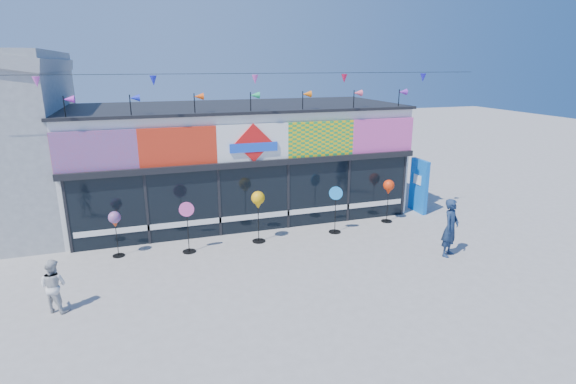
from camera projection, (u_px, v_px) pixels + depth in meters
name	position (u px, v px, depth m)	size (l,w,h in m)	color
ground	(285.00, 273.00, 12.43)	(80.00, 80.00, 0.00)	gray
kite_shop	(238.00, 159.00, 17.29)	(16.00, 5.70, 5.31)	white
blue_sign	(419.00, 186.00, 17.37)	(0.19, 1.03, 2.06)	blue
spinner_0	(115.00, 221.00, 13.23)	(0.36, 0.36, 1.41)	black
spinner_1	(188.00, 226.00, 13.60)	(0.45, 0.41, 1.60)	black
spinner_2	(258.00, 202.00, 14.27)	(0.43, 0.43, 1.70)	black
spinner_3	(335.00, 208.00, 15.20)	(0.43, 0.42, 1.63)	black
spinner_4	(389.00, 188.00, 16.14)	(0.40, 0.40, 1.58)	black
adult_man	(450.00, 228.00, 13.36)	(0.65, 0.42, 1.77)	#172848
child	(54.00, 286.00, 10.38)	(0.63, 0.36, 1.29)	silver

